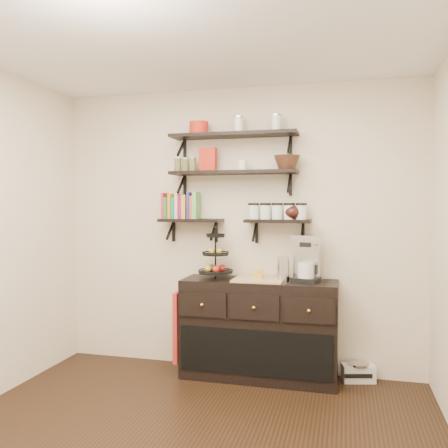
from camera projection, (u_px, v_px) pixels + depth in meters
ceiling at (171, 18)px, 2.83m from camera, size 3.50×3.50×0.02m
back_wall at (237, 229)px, 4.57m from camera, size 3.50×0.02×2.70m
shelf_top at (233, 135)px, 4.41m from camera, size 1.20×0.27×0.23m
shelf_mid at (233, 173)px, 4.43m from camera, size 1.20×0.27×0.23m
shelf_low_left at (191, 221)px, 4.56m from camera, size 0.60×0.25×0.23m
shelf_low_right at (278, 222)px, 4.35m from camera, size 0.60×0.25×0.23m
cookbooks at (183, 207)px, 4.58m from camera, size 0.36×0.15×0.26m
glass_canisters at (277, 212)px, 4.35m from camera, size 0.54×0.10×0.13m
sideboard at (259, 329)px, 4.32m from camera, size 1.40×0.50×0.92m
fruit_stand at (216, 261)px, 4.40m from camera, size 0.32×0.32×0.46m
candle at (258, 274)px, 4.30m from camera, size 0.08×0.08×0.08m
coffee_maker at (306, 259)px, 4.21m from camera, size 0.27×0.26×0.42m
thermal_carafe at (283, 269)px, 4.22m from camera, size 0.11×0.11×0.22m
apron at (180, 326)px, 4.40m from camera, size 0.04×0.28×0.64m
radio at (358, 372)px, 4.24m from camera, size 0.31×0.23×0.17m
recipe_box at (208, 160)px, 4.48m from camera, size 0.17×0.08×0.22m
walnut_bowl at (287, 163)px, 4.29m from camera, size 0.24×0.24×0.13m
ramekins at (242, 166)px, 4.40m from camera, size 0.09×0.09×0.10m
teapot at (293, 211)px, 4.31m from camera, size 0.22×0.18×0.15m
red_pot at (199, 128)px, 4.49m from camera, size 0.18×0.18×0.12m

